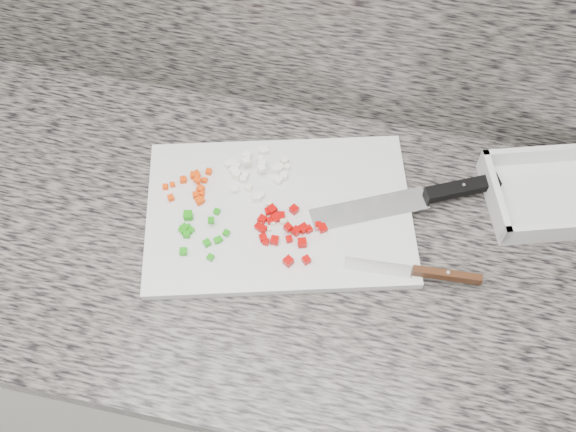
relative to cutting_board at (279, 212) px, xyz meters
The scene contains 11 objects.
cabinet 0.48m from the cutting_board, 132.23° to the right, with size 3.92×0.62×0.86m, color beige.
countertop 0.07m from the cutting_board, 132.23° to the right, with size 3.96×0.64×0.04m, color #635E57.
cutting_board is the anchor object (origin of this frame).
carrot_pile 0.16m from the cutting_board, behind, with size 0.08×0.08×0.02m.
onion_pile 0.09m from the cutting_board, 129.81° to the left, with size 0.12×0.12×0.02m.
green_pepper_pile 0.14m from the cutting_board, 152.21° to the right, with size 0.09×0.10×0.02m.
red_pepper_pile 0.05m from the cutting_board, 60.82° to the right, with size 0.12×0.12×0.02m.
garlic_pile 0.02m from the cutting_board, 104.80° to the right, with size 0.05×0.06×0.01m.
chef_knife 0.26m from the cutting_board, 17.92° to the left, with size 0.32×0.18×0.02m.
paring_knife 0.27m from the cutting_board, 14.73° to the right, with size 0.22×0.03×0.02m.
tray 0.48m from the cutting_board, 15.74° to the left, with size 0.27×0.22×0.05m.
Camera 1 is at (0.18, 0.94, 1.84)m, focal length 40.00 mm.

